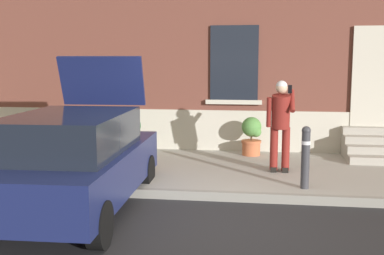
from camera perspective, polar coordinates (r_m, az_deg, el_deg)
name	(u,v)px	position (r m, az deg, el deg)	size (l,w,h in m)	color
ground_plane	(197,218)	(7.13, 0.59, -10.62)	(80.00, 80.00, 0.00)	#232326
sidewalk	(215,170)	(9.79, 2.72, -5.01)	(24.00, 3.60, 0.15)	#99968E
curb_edge	(204,196)	(8.00, 1.47, -7.98)	(24.00, 0.12, 0.15)	gray
entrance_stoop	(380,147)	(11.29, 21.19, -2.18)	(1.52, 1.28, 0.64)	#9E998E
hatchback_car_navy	(74,160)	(7.45, -13.64, -3.68)	(1.89, 4.11, 2.34)	#161E4C
bollard_near_person	(306,155)	(8.24, 13.18, -3.16)	(0.15, 0.15, 1.04)	#333338
bollard_far_left	(54,148)	(8.97, -15.91, -2.36)	(0.15, 0.15, 1.04)	#333338
person_on_phone	(281,120)	(9.23, 10.35, 0.84)	(0.51, 0.50, 1.74)	maroon
planter_cream	(22,131)	(12.18, -19.31, -0.35)	(0.44, 0.44, 0.86)	beige
planter_olive	(132,134)	(11.09, -7.10, -0.75)	(0.44, 0.44, 0.86)	#606B38
planter_terracotta	(252,135)	(10.91, 7.03, -0.89)	(0.44, 0.44, 0.86)	#B25B38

